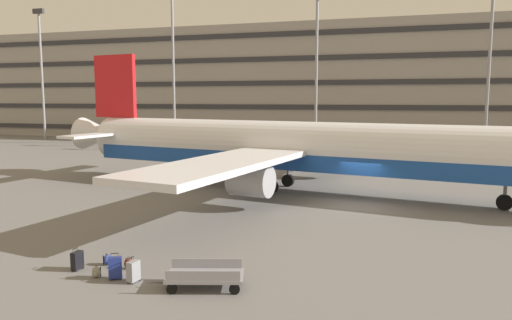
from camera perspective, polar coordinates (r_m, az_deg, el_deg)
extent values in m
plane|color=slate|center=(30.26, 11.87, -5.22)|extent=(600.00, 600.00, 0.00)
cube|color=gray|center=(79.05, 15.42, 8.58)|extent=(173.87, 19.44, 17.30)
cube|color=#2D2D33|center=(69.36, 14.97, 3.10)|extent=(172.13, 0.24, 0.70)
cube|color=#2D2D33|center=(69.21, 15.07, 5.95)|extent=(172.13, 0.24, 0.70)
cube|color=#2D2D33|center=(69.24, 15.16, 8.82)|extent=(172.13, 0.24, 0.70)
cube|color=#2D2D33|center=(69.43, 15.26, 11.67)|extent=(172.13, 0.24, 0.70)
cube|color=#2D2D33|center=(69.80, 15.35, 14.50)|extent=(172.13, 0.24, 0.70)
cylinder|color=silver|center=(33.70, 4.98, 1.62)|extent=(33.90, 8.85, 3.41)
cube|color=#19479E|center=(33.81, 4.96, 0.04)|extent=(32.56, 8.56, 1.09)
cone|color=silver|center=(43.66, -17.72, 2.92)|extent=(4.48, 3.35, 2.73)
cube|color=red|center=(42.33, -16.17, 8.28)|extent=(4.09, 1.02, 5.11)
cube|color=silver|center=(44.60, -12.80, 3.39)|extent=(2.61, 5.34, 0.20)
cube|color=silver|center=(39.81, -18.71, 2.74)|extent=(2.61, 5.34, 0.20)
cube|color=silver|center=(42.31, 8.09, 2.37)|extent=(6.64, 14.72, 0.36)
cube|color=silver|center=(26.29, -4.14, -0.52)|extent=(6.64, 14.72, 0.36)
cylinder|color=#9E9EA3|center=(39.87, 7.58, 0.29)|extent=(2.71, 2.25, 1.87)
cylinder|color=#9E9EA3|center=(28.45, -0.62, -2.43)|extent=(2.71, 2.25, 1.87)
cylinder|color=black|center=(31.79, 27.06, -4.44)|extent=(0.94, 0.49, 0.90)
cylinder|color=slate|center=(31.66, 27.14, -3.14)|extent=(0.20, 0.20, 1.46)
cylinder|color=black|center=(35.90, 3.77, -2.39)|extent=(0.94, 0.49, 0.90)
cylinder|color=slate|center=(35.78, 3.78, -1.24)|extent=(0.20, 0.20, 1.46)
cylinder|color=black|center=(33.28, 1.84, -3.14)|extent=(0.94, 0.49, 0.90)
cylinder|color=slate|center=(33.16, 1.84, -1.90)|extent=(0.20, 0.20, 1.46)
cylinder|color=gray|center=(82.59, -23.75, 8.81)|extent=(0.36, 0.36, 19.15)
cube|color=#333338|center=(83.55, -24.11, 15.62)|extent=(1.80, 0.50, 0.70)
cylinder|color=gray|center=(70.32, -9.67, 11.79)|extent=(0.36, 0.36, 24.30)
cylinder|color=gray|center=(63.72, 7.07, 9.88)|extent=(0.36, 0.36, 18.88)
cylinder|color=gray|center=(63.58, 25.73, 12.02)|extent=(0.36, 0.36, 25.05)
cube|color=navy|center=(18.53, -16.14, -12.00)|extent=(0.53, 0.46, 0.76)
cylinder|color=#333338|center=(18.32, -16.61, -10.71)|extent=(0.02, 0.02, 0.17)
cylinder|color=#333338|center=(18.30, -15.80, -10.70)|extent=(0.02, 0.02, 0.17)
cube|color=black|center=(18.28, -16.22, -10.45)|extent=(0.23, 0.15, 0.02)
cylinder|color=black|center=(18.78, -16.66, -13.07)|extent=(0.04, 0.05, 0.05)
cylinder|color=black|center=(18.76, -15.50, -13.05)|extent=(0.04, 0.05, 0.05)
cylinder|color=black|center=(18.58, -16.70, -13.30)|extent=(0.04, 0.05, 0.05)
cylinder|color=black|center=(18.56, -15.53, -13.28)|extent=(0.04, 0.05, 0.05)
cube|color=black|center=(19.92, -20.19, -10.94)|extent=(0.27, 0.49, 0.66)
cylinder|color=#333338|center=(19.94, -20.15, -9.75)|extent=(0.02, 0.02, 0.11)
cylinder|color=#333338|center=(19.76, -20.65, -9.94)|extent=(0.02, 0.02, 0.11)
cube|color=black|center=(19.83, -20.40, -9.69)|extent=(0.04, 0.26, 0.02)
cylinder|color=black|center=(20.11, -19.58, -11.82)|extent=(0.05, 0.02, 0.05)
cylinder|color=black|center=(19.84, -20.30, -12.11)|extent=(0.05, 0.02, 0.05)
cylinder|color=black|center=(20.22, -19.99, -11.72)|extent=(0.05, 0.02, 0.05)
cylinder|color=black|center=(19.96, -20.72, -12.01)|extent=(0.05, 0.02, 0.05)
cube|color=gray|center=(18.11, -14.15, -12.48)|extent=(0.34, 0.50, 0.71)
cylinder|color=#333338|center=(18.11, -14.13, -11.07)|extent=(0.02, 0.02, 0.13)
cylinder|color=#333338|center=(17.93, -14.66, -11.28)|extent=(0.02, 0.02, 0.13)
cube|color=black|center=(18.00, -14.40, -10.98)|extent=(0.06, 0.25, 0.02)
cylinder|color=black|center=(18.30, -13.47, -13.51)|extent=(0.05, 0.03, 0.05)
cylinder|color=black|center=(18.04, -14.24, -13.84)|extent=(0.05, 0.03, 0.05)
cylinder|color=black|center=(18.43, -13.99, -13.37)|extent=(0.05, 0.03, 0.05)
cylinder|color=black|center=(18.17, -14.77, -13.70)|extent=(0.05, 0.03, 0.05)
ellipsoid|color=#592619|center=(19.53, -14.67, -11.63)|extent=(0.41, 0.36, 0.42)
ellipsoid|color=#592619|center=(19.45, -14.68, -11.89)|extent=(0.26, 0.21, 0.19)
torus|color=black|center=(19.49, -14.69, -10.98)|extent=(0.08, 0.05, 0.08)
cube|color=black|center=(19.61, -14.37, -11.53)|extent=(0.04, 0.04, 0.36)
cube|color=black|center=(19.63, -14.94, -11.54)|extent=(0.04, 0.04, 0.36)
ellipsoid|color=navy|center=(20.18, -16.99, -11.09)|extent=(0.26, 0.39, 0.42)
ellipsoid|color=navy|center=(20.13, -16.72, -11.31)|extent=(0.12, 0.27, 0.19)
torus|color=black|center=(20.13, -17.09, -10.47)|extent=(0.02, 0.08, 0.08)
cube|color=black|center=(20.32, -17.06, -10.96)|extent=(0.03, 0.04, 0.36)
cube|color=black|center=(20.16, -17.42, -11.12)|extent=(0.03, 0.04, 0.36)
ellipsoid|color=gray|center=(18.96, -18.16, -12.35)|extent=(0.40, 0.25, 0.41)
ellipsoid|color=gray|center=(18.92, -18.35, -12.60)|extent=(0.27, 0.13, 0.18)
torus|color=black|center=(18.91, -18.13, -11.71)|extent=(0.08, 0.02, 0.08)
cube|color=black|center=(18.96, -17.74, -12.34)|extent=(0.04, 0.03, 0.35)
cube|color=black|center=(19.09, -18.20, -12.22)|extent=(0.04, 0.03, 0.35)
cube|color=gray|center=(17.17, -6.00, -13.35)|extent=(2.86, 1.99, 0.12)
cylinder|color=#4C4C51|center=(17.52, -11.52, -13.87)|extent=(0.69, 0.25, 0.05)
cube|color=gray|center=(16.53, -6.26, -13.45)|extent=(2.38, 0.74, 0.40)
cube|color=gray|center=(17.68, -5.78, -12.04)|extent=(2.38, 0.74, 0.40)
cylinder|color=black|center=(16.90, -9.83, -14.64)|extent=(0.37, 0.20, 0.36)
cylinder|color=black|center=(17.91, -9.18, -13.34)|extent=(0.37, 0.20, 0.36)
cylinder|color=black|center=(16.66, -2.53, -14.86)|extent=(0.37, 0.20, 0.36)
cylinder|color=black|center=(17.69, -2.34, -13.51)|extent=(0.37, 0.20, 0.36)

